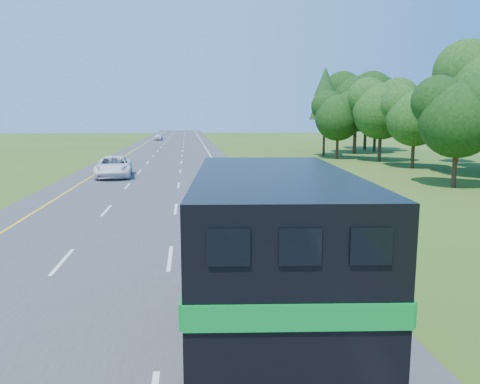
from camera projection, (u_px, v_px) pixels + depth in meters
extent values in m
cube|color=#38383A|center=(166.00, 160.00, 54.51)|extent=(15.00, 260.00, 0.04)
cube|color=yellow|center=(118.00, 160.00, 53.90)|extent=(0.15, 260.00, 0.01)
cube|color=white|center=(213.00, 159.00, 55.12)|extent=(0.15, 260.00, 0.01)
cylinder|color=black|center=(217.00, 271.00, 13.17)|extent=(0.49, 1.24, 1.21)
cylinder|color=black|center=(298.00, 270.00, 13.23)|extent=(0.49, 1.24, 1.21)
cylinder|color=black|center=(210.00, 371.00, 7.97)|extent=(0.49, 1.24, 1.21)
cylinder|color=black|center=(344.00, 369.00, 8.03)|extent=(0.49, 1.24, 1.21)
cube|color=black|center=(268.00, 319.00, 9.71)|extent=(3.38, 8.98, 0.31)
cube|color=black|center=(258.00, 226.00, 12.88)|extent=(2.85, 2.20, 2.09)
cube|color=black|center=(256.00, 200.00, 13.79)|extent=(2.41, 0.27, 0.66)
cube|color=black|center=(273.00, 253.00, 8.69)|extent=(3.28, 6.58, 3.02)
cube|color=#067C26|center=(299.00, 318.00, 5.50)|extent=(2.74, 0.28, 0.33)
cube|color=#067C26|center=(198.00, 245.00, 8.63)|extent=(0.59, 6.35, 0.33)
cube|color=#067C26|center=(347.00, 244.00, 8.70)|extent=(0.59, 6.35, 0.33)
cube|color=black|center=(229.00, 247.00, 5.34)|extent=(0.50, 0.09, 0.44)
cube|color=black|center=(300.00, 247.00, 5.37)|extent=(0.50, 0.09, 0.44)
cube|color=black|center=(371.00, 246.00, 5.39)|extent=(0.50, 0.09, 0.44)
imported|color=white|center=(114.00, 167.00, 38.76)|extent=(3.36, 6.38, 1.71)
imported|color=silver|center=(158.00, 137.00, 101.68)|extent=(1.80, 4.20, 1.41)
cube|color=orange|center=(376.00, 253.00, 15.13)|extent=(0.09, 0.04, 1.20)
cube|color=white|center=(377.00, 243.00, 15.08)|extent=(0.10, 0.05, 0.13)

